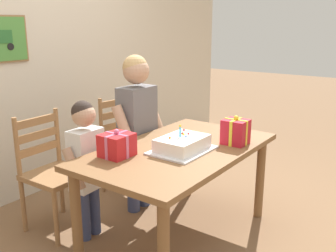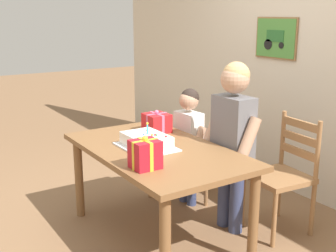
# 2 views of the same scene
# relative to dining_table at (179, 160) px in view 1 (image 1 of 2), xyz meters

# --- Properties ---
(ground_plane) EXTENTS (20.00, 20.00, 0.00)m
(ground_plane) POSITION_rel_dining_table_xyz_m (0.00, 0.00, -0.63)
(ground_plane) COLOR #846042
(back_wall) EXTENTS (6.40, 0.11, 2.60)m
(back_wall) POSITION_rel_dining_table_xyz_m (-0.00, 1.61, 0.67)
(back_wall) COLOR beige
(back_wall) RESTS_ON ground
(dining_table) EXTENTS (1.51, 0.87, 0.72)m
(dining_table) POSITION_rel_dining_table_xyz_m (0.00, 0.00, 0.00)
(dining_table) COLOR brown
(dining_table) RESTS_ON ground
(birthday_cake) EXTENTS (0.44, 0.34, 0.19)m
(birthday_cake) POSITION_rel_dining_table_xyz_m (-0.05, -0.06, 0.14)
(birthday_cake) COLOR silver
(birthday_cake) RESTS_ON dining_table
(gift_box_red_large) EXTENTS (0.16, 0.18, 0.22)m
(gift_box_red_large) POSITION_rel_dining_table_xyz_m (0.32, -0.28, 0.18)
(gift_box_red_large) COLOR red
(gift_box_red_large) RESTS_ON dining_table
(gift_box_beside_cake) EXTENTS (0.21, 0.19, 0.19)m
(gift_box_beside_cake) POSITION_rel_dining_table_xyz_m (-0.39, 0.24, 0.17)
(gift_box_beside_cake) COLOR red
(gift_box_beside_cake) RESTS_ON dining_table
(chair_left) EXTENTS (0.43, 0.43, 0.92)m
(chair_left) POSITION_rel_dining_table_xyz_m (-0.43, 0.89, -0.16)
(chair_left) COLOR #996B42
(chair_left) RESTS_ON ground
(chair_right) EXTENTS (0.46, 0.46, 0.92)m
(chair_right) POSITION_rel_dining_table_xyz_m (0.44, 0.89, -0.16)
(chair_right) COLOR #996B42
(chair_right) RESTS_ON ground
(child_older) EXTENTS (0.48, 0.27, 1.34)m
(child_older) POSITION_rel_dining_table_xyz_m (0.20, 0.56, 0.19)
(child_older) COLOR #38426B
(child_older) RESTS_ON ground
(child_younger) EXTENTS (0.39, 0.23, 1.06)m
(child_younger) POSITION_rel_dining_table_xyz_m (-0.38, 0.56, 0.01)
(child_younger) COLOR #38426B
(child_younger) RESTS_ON ground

